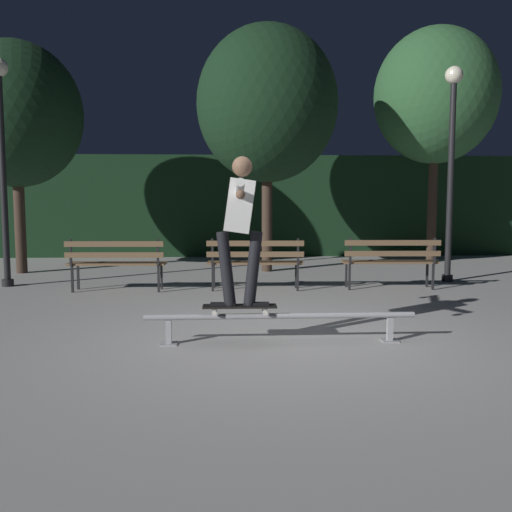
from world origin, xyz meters
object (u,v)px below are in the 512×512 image
at_px(skateboard, 240,307).
at_px(tree_far_right, 436,96).
at_px(park_bench_left_center, 255,259).
at_px(lamp_post_right, 452,146).
at_px(skateboarder, 240,218).
at_px(park_bench_leftmost, 116,259).
at_px(tree_far_left, 16,115).
at_px(tree_behind_benches, 267,105).
at_px(lamp_post_left, 2,143).
at_px(grind_rail, 280,320).
at_px(park_bench_right_center, 391,258).

bearing_deg(skateboard, tree_far_right, 57.36).
height_order(park_bench_left_center, lamp_post_right, lamp_post_right).
height_order(skateboard, skateboarder, skateboarder).
height_order(park_bench_leftmost, tree_far_right, tree_far_right).
bearing_deg(tree_far_left, tree_behind_benches, 0.07).
distance_m(tree_far_right, tree_behind_benches, 4.43).
height_order(skateboarder, lamp_post_left, lamp_post_left).
xyz_separation_m(grind_rail, skateboarder, (-0.43, -0.00, 1.08)).
relative_size(park_bench_right_center, tree_behind_benches, 0.32).
bearing_deg(lamp_post_left, park_bench_right_center, -5.98).
relative_size(tree_far_right, tree_behind_benches, 1.09).
xyz_separation_m(tree_far_right, lamp_post_right, (-0.87, -3.23, -1.46)).
relative_size(park_bench_leftmost, park_bench_left_center, 1.00).
distance_m(skateboard, park_bench_left_center, 3.50).
distance_m(tree_behind_benches, lamp_post_right, 3.77).
height_order(park_bench_left_center, lamp_post_left, lamp_post_left).
distance_m(park_bench_right_center, lamp_post_left, 6.92).
height_order(lamp_post_right, lamp_post_left, same).
bearing_deg(tree_behind_benches, park_bench_right_center, -52.95).
distance_m(grind_rail, tree_far_right, 9.51).
height_order(grind_rail, tree_far_left, tree_far_left).
relative_size(skateboard, park_bench_left_center, 0.48).
bearing_deg(grind_rail, park_bench_left_center, 91.36).
height_order(grind_rail, park_bench_leftmost, park_bench_leftmost).
bearing_deg(skateboarder, park_bench_left_center, 84.29).
distance_m(skateboard, skateboarder, 0.94).
height_order(park_bench_right_center, tree_far_right, tree_far_right).
height_order(tree_far_right, tree_behind_benches, tree_far_right).
height_order(park_bench_right_center, tree_far_left, tree_far_left).
distance_m(park_bench_leftmost, lamp_post_left, 2.89).
bearing_deg(skateboarder, lamp_post_right, 47.55).
bearing_deg(tree_behind_benches, park_bench_left_center, -98.65).
bearing_deg(park_bench_left_center, skateboard, -95.76).
bearing_deg(tree_far_left, park_bench_left_center, -28.18).
height_order(skateboarder, tree_behind_benches, tree_behind_benches).
xyz_separation_m(park_bench_left_center, lamp_post_left, (-4.31, 0.69, 1.94)).
xyz_separation_m(skateboard, park_bench_right_center, (2.64, 3.48, 0.14)).
bearing_deg(skateboarder, lamp_post_left, 133.54).
relative_size(grind_rail, park_bench_left_center, 1.78).
xyz_separation_m(tree_far_right, tree_behind_benches, (-4.11, -1.57, -0.48)).
distance_m(grind_rail, park_bench_left_center, 3.49).
bearing_deg(tree_far_left, grind_rail, -51.42).
xyz_separation_m(skateboarder, tree_behind_benches, (0.73, 6.00, 2.13)).
relative_size(tree_far_left, lamp_post_right, 1.20).
bearing_deg(park_bench_left_center, lamp_post_right, 13.45).
height_order(skateboarder, park_bench_left_center, skateboarder).
bearing_deg(park_bench_left_center, lamp_post_left, 170.88).
bearing_deg(grind_rail, park_bench_right_center, 57.59).
relative_size(tree_far_right, lamp_post_left, 1.42).
bearing_deg(tree_behind_benches, tree_far_left, -179.93).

